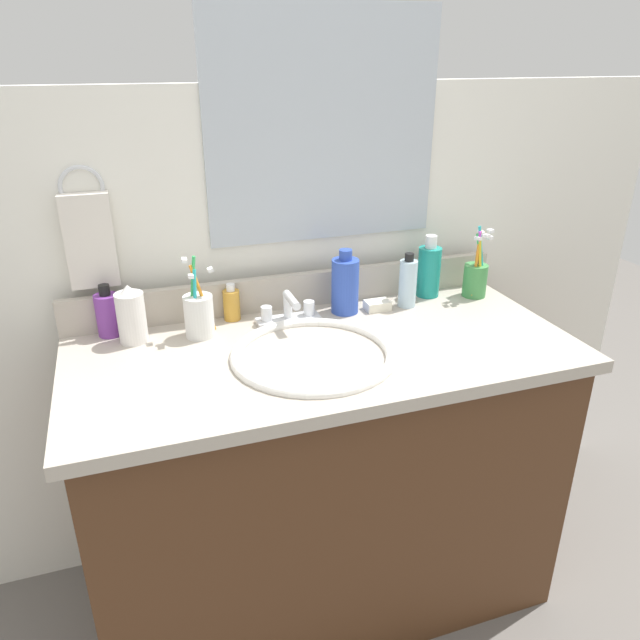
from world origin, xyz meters
The scene contains 19 objects.
ground_plane centered at (0.00, 0.00, 0.00)m, with size 6.00×6.00×0.00m, color #66605B.
vanity_cabinet centered at (0.00, 0.00, 0.36)m, with size 1.11×0.49×0.72m, color #4C2D19.
countertop centered at (0.00, 0.00, 0.73)m, with size 1.16×0.54×0.03m, color #B2A899.
backsplash centered at (0.00, 0.26, 0.79)m, with size 1.16×0.02×0.09m, color #B2A899.
back_wall centered at (0.00, 0.32, 0.65)m, with size 2.26×0.04×1.30m, color white.
mirror_panel centered at (0.10, 0.30, 1.20)m, with size 0.60×0.01×0.56m, color #B2BCC6.
towel_ring centered at (-0.48, 0.30, 1.09)m, with size 0.10×0.10×0.01m, color silver.
hand_towel centered at (-0.48, 0.28, 0.97)m, with size 0.11×0.04×0.22m, color silver.
sink_basin centered at (-0.04, -0.03, 0.72)m, with size 0.37×0.37×0.11m.
faucet centered at (-0.04, 0.16, 0.77)m, with size 0.16×0.10×0.08m.
bottle_cream_purple centered at (-0.46, 0.23, 0.80)m, with size 0.06×0.06×0.13m.
bottle_mouthwash_teal centered at (0.38, 0.21, 0.82)m, with size 0.06×0.06×0.17m.
bottle_shampoo_blue centered at (0.12, 0.18, 0.82)m, with size 0.07×0.07×0.17m.
bottle_oil_amber centered at (-0.17, 0.23, 0.79)m, with size 0.04×0.04×0.10m.
bottle_lotion_white centered at (-0.41, 0.17, 0.81)m, with size 0.07×0.07×0.14m.
bottle_gel_clear centered at (0.29, 0.16, 0.81)m, with size 0.05×0.05×0.15m.
cup_green centered at (0.50, 0.17, 0.80)m, with size 0.07×0.07×0.20m.
cup_white_ceramic centered at (-0.26, 0.15, 0.80)m, with size 0.08×0.07×0.20m.
soap_bar centered at (0.20, 0.16, 0.76)m, with size 0.06×0.04×0.02m, color white.
Camera 1 is at (-0.41, -1.16, 1.36)m, focal length 33.82 mm.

